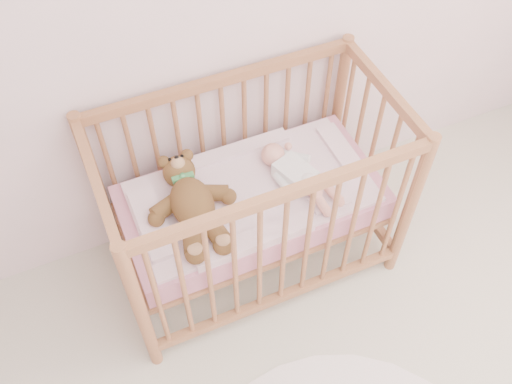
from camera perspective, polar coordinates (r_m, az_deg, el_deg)
crib at (r=2.71m, az=-0.42°, el=-0.81°), size 1.36×0.76×1.00m
mattress at (r=2.72m, az=-0.42°, el=-1.00°), size 1.22×0.62×0.13m
blanket at (r=2.66m, az=-0.43°, el=-0.02°), size 1.10×0.58×0.06m
baby at (r=2.65m, az=3.95°, el=2.11°), size 0.40×0.56×0.12m
teddy_bear at (r=2.52m, az=-6.37°, el=-1.25°), size 0.45×0.62×0.17m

